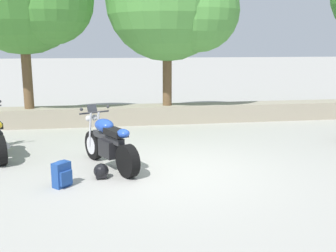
% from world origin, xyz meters
% --- Properties ---
extents(ground_plane, '(120.00, 120.00, 0.00)m').
position_xyz_m(ground_plane, '(0.00, 0.00, 0.00)').
color(ground_plane, '#A3A099').
extents(stone_wall, '(36.00, 0.80, 0.55)m').
position_xyz_m(stone_wall, '(0.00, 4.80, 0.28)').
color(stone_wall, gray).
rests_on(stone_wall, ground).
extents(motorcycle_blue_centre, '(1.13, 1.91, 1.18)m').
position_xyz_m(motorcycle_blue_centre, '(-1.24, 0.48, 0.49)').
color(motorcycle_blue_centre, black).
rests_on(motorcycle_blue_centre, ground).
extents(rider_backpack, '(0.35, 0.35, 0.47)m').
position_xyz_m(rider_backpack, '(-2.07, -0.52, 0.24)').
color(rider_backpack, navy).
rests_on(rider_backpack, ground).
extents(rider_helmet, '(0.28, 0.28, 0.28)m').
position_xyz_m(rider_helmet, '(-1.40, -0.19, 0.14)').
color(rider_helmet, black).
rests_on(rider_helmet, ground).
extents(leafy_tree_mid_left, '(3.83, 3.65, 5.00)m').
position_xyz_m(leafy_tree_mid_left, '(0.79, 4.66, 3.64)').
color(leafy_tree_mid_left, brown).
rests_on(leafy_tree_mid_left, stone_wall).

